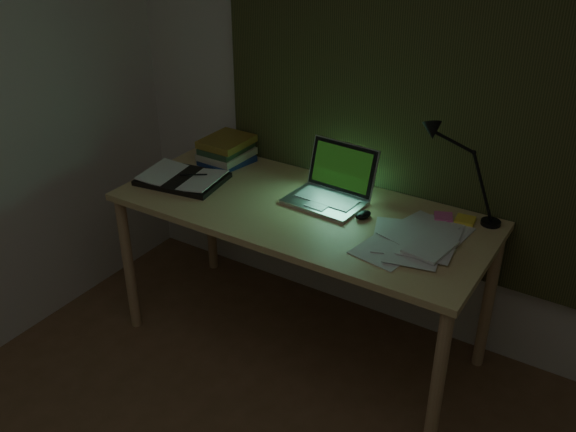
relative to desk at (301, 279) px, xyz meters
name	(u,v)px	position (x,y,z in m)	size (l,w,h in m)	color
wall_back	(436,106)	(0.44, 0.47, 0.85)	(3.50, 0.00, 2.50)	silver
curtain	(438,65)	(0.44, 0.43, 1.05)	(2.20, 0.06, 2.00)	#2F341A
desk	(301,279)	(0.00, 0.00, 0.00)	(1.77, 0.78, 0.81)	tan
laptop	(325,179)	(0.07, 0.09, 0.53)	(0.36, 0.40, 0.26)	silver
open_textbook	(182,178)	(-0.66, -0.07, 0.42)	(0.41, 0.29, 0.04)	white
book_stack	(227,150)	(-0.61, 0.24, 0.47)	(0.22, 0.26, 0.14)	white
loose_papers	(420,243)	(0.60, -0.03, 0.42)	(0.35, 0.38, 0.02)	silver
mouse	(363,215)	(0.29, 0.06, 0.42)	(0.05, 0.09, 0.03)	black
sticky_yellow	(465,220)	(0.69, 0.27, 0.41)	(0.08, 0.08, 0.02)	yellow
sticky_pink	(443,217)	(0.60, 0.25, 0.41)	(0.08, 0.08, 0.02)	pink
desk_lamp	(499,176)	(0.80, 0.31, 0.64)	(0.32, 0.25, 0.48)	black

